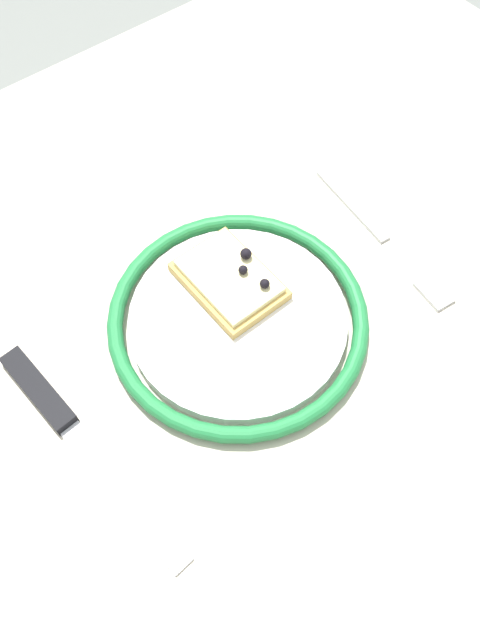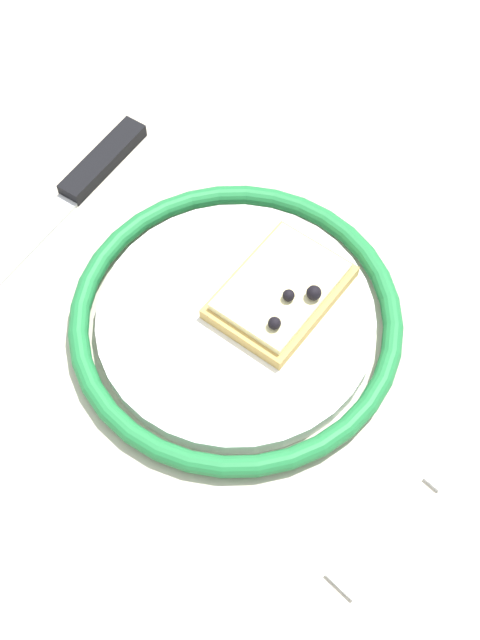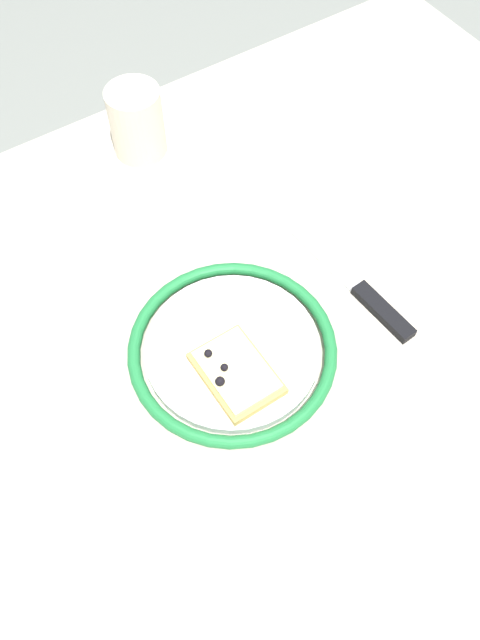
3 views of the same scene
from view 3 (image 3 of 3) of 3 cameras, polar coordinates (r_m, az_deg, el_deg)
The scene contains 7 objects.
ground_plane at distance 1.44m, azimuth 1.04°, elevation -15.80°, with size 6.00×6.00×0.00m, color slate.
dining_table at distance 0.83m, azimuth 1.75°, elevation -3.50°, with size 1.18×0.87×0.74m.
plate at distance 0.73m, azimuth -0.68°, elevation -2.59°, with size 0.24×0.24×0.02m.
pizza_slice_near at distance 0.71m, azimuth -0.35°, elevation -4.64°, with size 0.07×0.10×0.03m.
knife at distance 0.79m, azimuth 10.89°, elevation 2.30°, with size 0.04×0.24×0.01m.
fork at distance 0.72m, azimuth -13.13°, elevation -8.77°, with size 0.04×0.20×0.00m.
cup at distance 0.92m, azimuth -9.12°, elevation 16.89°, with size 0.07×0.07×0.10m, color beige.
Camera 3 is at (-0.23, -0.31, 1.39)m, focal length 36.23 mm.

